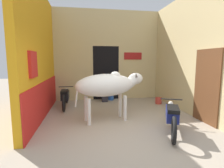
# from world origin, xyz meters

# --- Properties ---
(ground_plane) EXTENTS (30.00, 30.00, 0.00)m
(ground_plane) POSITION_xyz_m (0.00, 0.00, 0.00)
(ground_plane) COLOR tan
(wall_left_shopfront) EXTENTS (0.25, 4.32, 4.01)m
(wall_left_shopfront) POSITION_xyz_m (-2.43, 2.15, 1.94)
(wall_left_shopfront) COLOR orange
(wall_left_shopfront) RESTS_ON ground_plane
(wall_back_with_doorway) EXTENTS (4.70, 0.93, 4.01)m
(wall_back_with_doorway) POSITION_xyz_m (-0.02, 4.58, 1.71)
(wall_back_with_doorway) COLOR #D1BC84
(wall_back_with_doorway) RESTS_ON ground_plane
(wall_right_with_door) EXTENTS (0.22, 4.32, 4.01)m
(wall_right_with_door) POSITION_xyz_m (2.43, 2.11, 1.98)
(wall_right_with_door) COLOR #D1BC84
(wall_right_with_door) RESTS_ON ground_plane
(cow) EXTENTS (2.16, 1.02, 1.46)m
(cow) POSITION_xyz_m (-0.39, 1.43, 1.05)
(cow) COLOR silver
(cow) RESTS_ON ground_plane
(motorcycle_near) EXTENTS (0.95, 1.84, 0.73)m
(motorcycle_near) POSITION_xyz_m (1.06, 0.32, 0.42)
(motorcycle_near) COLOR black
(motorcycle_near) RESTS_ON ground_plane
(motorcycle_far) EXTENTS (0.58, 1.94, 0.73)m
(motorcycle_far) POSITION_xyz_m (-1.81, 3.20, 0.41)
(motorcycle_far) COLOR black
(motorcycle_far) RESTS_ON ground_plane
(shopkeeper_seated) EXTENTS (0.36, 0.34, 1.22)m
(shopkeeper_seated) POSITION_xyz_m (-0.20, 3.89, 0.65)
(shopkeeper_seated) COLOR #282833
(shopkeeper_seated) RESTS_ON ground_plane
(plastic_stool) EXTENTS (0.37, 0.37, 0.46)m
(plastic_stool) POSITION_xyz_m (0.11, 4.08, 0.25)
(plastic_stool) COLOR #2856B2
(plastic_stool) RESTS_ON ground_plane
(bucket) EXTENTS (0.26, 0.26, 0.26)m
(bucket) POSITION_xyz_m (1.96, 3.07, 0.13)
(bucket) COLOR #C63D33
(bucket) RESTS_ON ground_plane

